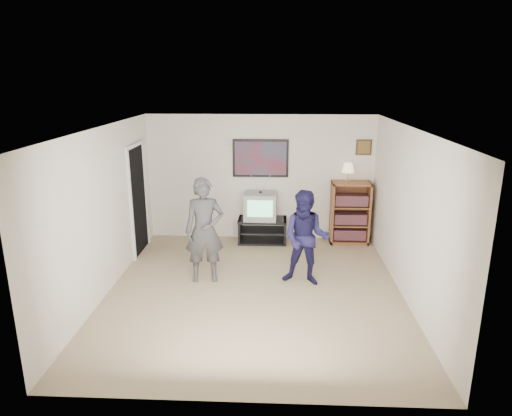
# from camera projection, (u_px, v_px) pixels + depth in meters

# --- Properties ---
(room_shell) EXTENTS (4.51, 5.00, 2.51)m
(room_shell) POSITION_uv_depth(u_px,v_px,m) (255.00, 208.00, 7.03)
(room_shell) COLOR #877856
(room_shell) RESTS_ON ground
(media_stand) EXTENTS (0.96, 0.54, 0.48)m
(media_stand) POSITION_uv_depth(u_px,v_px,m) (262.00, 230.00, 9.12)
(media_stand) COLOR black
(media_stand) RESTS_ON room_shell
(crt_television) EXTENTS (0.64, 0.55, 0.53)m
(crt_television) POSITION_uv_depth(u_px,v_px,m) (260.00, 206.00, 8.98)
(crt_television) COLOR #989893
(crt_television) RESTS_ON media_stand
(bookshelf) EXTENTS (0.75, 0.43, 1.23)m
(bookshelf) POSITION_uv_depth(u_px,v_px,m) (350.00, 213.00, 8.98)
(bookshelf) COLOR brown
(bookshelf) RESTS_ON room_shell
(table_lamp) EXTENTS (0.24, 0.24, 0.38)m
(table_lamp) POSITION_uv_depth(u_px,v_px,m) (348.00, 172.00, 8.77)
(table_lamp) COLOR #FFEDC1
(table_lamp) RESTS_ON bookshelf
(person_tall) EXTENTS (0.67, 0.49, 1.69)m
(person_tall) POSITION_uv_depth(u_px,v_px,m) (204.00, 230.00, 7.23)
(person_tall) COLOR #3B3B3E
(person_tall) RESTS_ON room_shell
(person_short) EXTENTS (0.85, 0.72, 1.53)m
(person_short) POSITION_uv_depth(u_px,v_px,m) (306.00, 238.00, 7.13)
(person_short) COLOR #19163E
(person_short) RESTS_ON room_shell
(controller_left) EXTENTS (0.04, 0.13, 0.04)m
(controller_left) POSITION_uv_depth(u_px,v_px,m) (207.00, 209.00, 7.31)
(controller_left) COLOR white
(controller_left) RESTS_ON person_tall
(controller_right) EXTENTS (0.03, 0.12, 0.03)m
(controller_right) POSITION_uv_depth(u_px,v_px,m) (303.00, 214.00, 7.30)
(controller_right) COLOR white
(controller_right) RESTS_ON person_short
(poster) EXTENTS (1.10, 0.03, 0.75)m
(poster) POSITION_uv_depth(u_px,v_px,m) (261.00, 158.00, 8.96)
(poster) COLOR black
(poster) RESTS_ON room_shell
(air_vent) EXTENTS (0.28, 0.02, 0.14)m
(air_vent) POSITION_uv_depth(u_px,v_px,m) (233.00, 143.00, 8.91)
(air_vent) COLOR white
(air_vent) RESTS_ON room_shell
(small_picture) EXTENTS (0.30, 0.03, 0.30)m
(small_picture) POSITION_uv_depth(u_px,v_px,m) (364.00, 147.00, 8.82)
(small_picture) COLOR #322410
(small_picture) RESTS_ON room_shell
(doorway) EXTENTS (0.03, 0.85, 2.00)m
(doorway) POSITION_uv_depth(u_px,v_px,m) (138.00, 200.00, 8.40)
(doorway) COLOR black
(doorway) RESTS_ON room_shell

